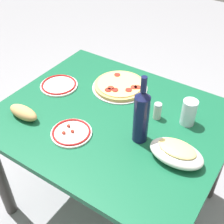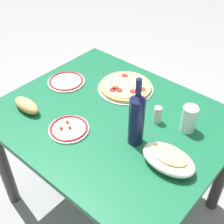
{
  "view_description": "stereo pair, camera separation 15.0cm",
  "coord_description": "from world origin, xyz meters",
  "px_view_note": "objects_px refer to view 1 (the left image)",
  "views": [
    {
      "loc": [
        -0.64,
        0.96,
        1.74
      ],
      "look_at": [
        0.0,
        0.0,
        0.77
      ],
      "focal_mm": 48.62,
      "sensor_mm": 36.0,
      "label": 1
    },
    {
      "loc": [
        -0.76,
        0.87,
        1.74
      ],
      "look_at": [
        0.0,
        0.0,
        0.77
      ],
      "focal_mm": 48.62,
      "sensor_mm": 36.0,
      "label": 2
    }
  ],
  "objects_px": {
    "water_glass": "(189,112)",
    "spice_shaker": "(157,111)",
    "side_plate_near": "(71,132)",
    "dining_table": "(112,135)",
    "bread_loaf": "(23,113)",
    "pepperoni_pizza": "(120,86)",
    "wine_bottle": "(141,115)",
    "side_plate_far": "(59,85)",
    "baked_pasta_dish": "(176,152)"
  },
  "relations": [
    {
      "from": "side_plate_near",
      "to": "baked_pasta_dish",
      "type": "bearing_deg",
      "value": -164.94
    },
    {
      "from": "bread_loaf",
      "to": "dining_table",
      "type": "bearing_deg",
      "value": -145.43
    },
    {
      "from": "wine_bottle",
      "to": "bread_loaf",
      "type": "relative_size",
      "value": 1.98
    },
    {
      "from": "dining_table",
      "to": "side_plate_far",
      "type": "xyz_separation_m",
      "value": [
        0.4,
        -0.05,
        0.14
      ]
    },
    {
      "from": "side_plate_near",
      "to": "bread_loaf",
      "type": "xyz_separation_m",
      "value": [
        0.27,
        0.04,
        0.02
      ]
    },
    {
      "from": "pepperoni_pizza",
      "to": "wine_bottle",
      "type": "bearing_deg",
      "value": 135.1
    },
    {
      "from": "side_plate_near",
      "to": "spice_shaker",
      "type": "bearing_deg",
      "value": -130.7
    },
    {
      "from": "pepperoni_pizza",
      "to": "baked_pasta_dish",
      "type": "xyz_separation_m",
      "value": [
        -0.48,
        0.31,
        0.03
      ]
    },
    {
      "from": "bread_loaf",
      "to": "pepperoni_pizza",
      "type": "bearing_deg",
      "value": -118.44
    },
    {
      "from": "dining_table",
      "to": "pepperoni_pizza",
      "type": "xyz_separation_m",
      "value": [
        0.1,
        -0.23,
        0.14
      ]
    },
    {
      "from": "side_plate_far",
      "to": "bread_loaf",
      "type": "relative_size",
      "value": 1.24
    },
    {
      "from": "pepperoni_pizza",
      "to": "water_glass",
      "type": "relative_size",
      "value": 2.35
    },
    {
      "from": "side_plate_far",
      "to": "spice_shaker",
      "type": "distance_m",
      "value": 0.59
    },
    {
      "from": "side_plate_far",
      "to": "dining_table",
      "type": "bearing_deg",
      "value": 172.33
    },
    {
      "from": "wine_bottle",
      "to": "water_glass",
      "type": "relative_size",
      "value": 2.56
    },
    {
      "from": "pepperoni_pizza",
      "to": "bread_loaf",
      "type": "xyz_separation_m",
      "value": [
        0.26,
        0.48,
        0.02
      ]
    },
    {
      "from": "water_glass",
      "to": "spice_shaker",
      "type": "height_order",
      "value": "water_glass"
    },
    {
      "from": "water_glass",
      "to": "side_plate_far",
      "type": "xyz_separation_m",
      "value": [
        0.73,
        0.11,
        -0.06
      ]
    },
    {
      "from": "wine_bottle",
      "to": "side_plate_far",
      "type": "distance_m",
      "value": 0.62
    },
    {
      "from": "side_plate_near",
      "to": "bread_loaf",
      "type": "distance_m",
      "value": 0.27
    },
    {
      "from": "baked_pasta_dish",
      "to": "wine_bottle",
      "type": "xyz_separation_m",
      "value": [
        0.19,
        -0.02,
        0.1
      ]
    },
    {
      "from": "dining_table",
      "to": "side_plate_far",
      "type": "bearing_deg",
      "value": -7.67
    },
    {
      "from": "side_plate_far",
      "to": "wine_bottle",
      "type": "bearing_deg",
      "value": 169.14
    },
    {
      "from": "dining_table",
      "to": "side_plate_far",
      "type": "distance_m",
      "value": 0.42
    },
    {
      "from": "dining_table",
      "to": "wine_bottle",
      "type": "xyz_separation_m",
      "value": [
        -0.19,
        0.06,
        0.27
      ]
    },
    {
      "from": "water_glass",
      "to": "bread_loaf",
      "type": "relative_size",
      "value": 0.78
    },
    {
      "from": "wine_bottle",
      "to": "spice_shaker",
      "type": "distance_m",
      "value": 0.2
    },
    {
      "from": "pepperoni_pizza",
      "to": "spice_shaker",
      "type": "relative_size",
      "value": 3.6
    },
    {
      "from": "pepperoni_pizza",
      "to": "wine_bottle",
      "type": "height_order",
      "value": "wine_bottle"
    },
    {
      "from": "side_plate_near",
      "to": "bread_loaf",
      "type": "height_order",
      "value": "bread_loaf"
    },
    {
      "from": "side_plate_near",
      "to": "bread_loaf",
      "type": "relative_size",
      "value": 1.14
    },
    {
      "from": "wine_bottle",
      "to": "spice_shaker",
      "type": "xyz_separation_m",
      "value": [
        0.0,
        -0.18,
        -0.1
      ]
    },
    {
      "from": "dining_table",
      "to": "wine_bottle",
      "type": "relative_size",
      "value": 3.32
    },
    {
      "from": "water_glass",
      "to": "spice_shaker",
      "type": "bearing_deg",
      "value": 18.57
    },
    {
      "from": "dining_table",
      "to": "side_plate_far",
      "type": "relative_size",
      "value": 5.32
    },
    {
      "from": "side_plate_near",
      "to": "spice_shaker",
      "type": "height_order",
      "value": "spice_shaker"
    },
    {
      "from": "bread_loaf",
      "to": "spice_shaker",
      "type": "xyz_separation_m",
      "value": [
        -0.55,
        -0.37,
        0.01
      ]
    },
    {
      "from": "water_glass",
      "to": "baked_pasta_dish",
      "type": "bearing_deg",
      "value": 101.72
    },
    {
      "from": "bread_loaf",
      "to": "baked_pasta_dish",
      "type": "bearing_deg",
      "value": -167.37
    },
    {
      "from": "bread_loaf",
      "to": "spice_shaker",
      "type": "bearing_deg",
      "value": -146.43
    },
    {
      "from": "wine_bottle",
      "to": "baked_pasta_dish",
      "type": "bearing_deg",
      "value": 173.25
    },
    {
      "from": "dining_table",
      "to": "spice_shaker",
      "type": "relative_size",
      "value": 12.98
    },
    {
      "from": "baked_pasta_dish",
      "to": "water_glass",
      "type": "bearing_deg",
      "value": -78.28
    },
    {
      "from": "dining_table",
      "to": "water_glass",
      "type": "bearing_deg",
      "value": -153.58
    },
    {
      "from": "baked_pasta_dish",
      "to": "bread_loaf",
      "type": "distance_m",
      "value": 0.76
    },
    {
      "from": "baked_pasta_dish",
      "to": "side_plate_near",
      "type": "xyz_separation_m",
      "value": [
        0.47,
        0.13,
        -0.03
      ]
    },
    {
      "from": "wine_bottle",
      "to": "side_plate_far",
      "type": "bearing_deg",
      "value": -10.86
    },
    {
      "from": "bread_loaf",
      "to": "spice_shaker",
      "type": "distance_m",
      "value": 0.66
    },
    {
      "from": "bread_loaf",
      "to": "water_glass",
      "type": "bearing_deg",
      "value": -149.16
    },
    {
      "from": "dining_table",
      "to": "baked_pasta_dish",
      "type": "height_order",
      "value": "baked_pasta_dish"
    }
  ]
}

